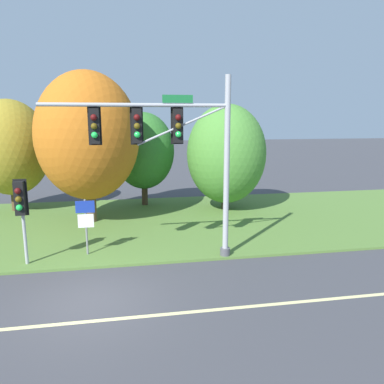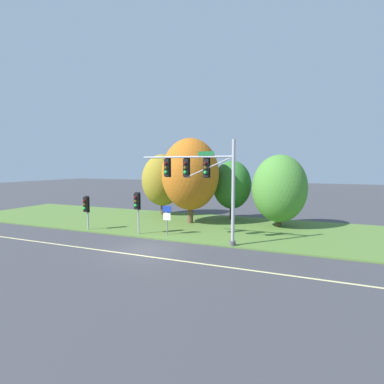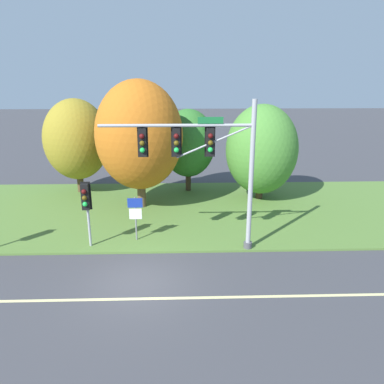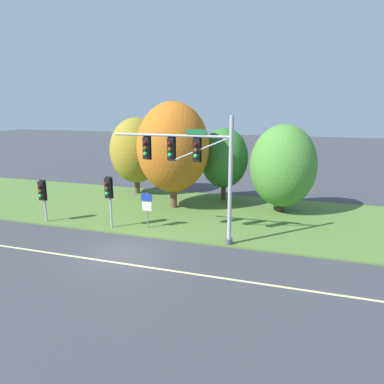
# 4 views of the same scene
# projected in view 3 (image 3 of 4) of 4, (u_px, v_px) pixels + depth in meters

# --- Properties ---
(ground_plane) EXTENTS (160.00, 160.00, 0.00)m
(ground_plane) POSITION_uv_depth(u_px,v_px,m) (138.00, 282.00, 15.08)
(ground_plane) COLOR #3D3D42
(lane_stripe) EXTENTS (36.00, 0.16, 0.01)m
(lane_stripe) POSITION_uv_depth(u_px,v_px,m) (135.00, 299.00, 13.94)
(lane_stripe) COLOR beige
(lane_stripe) RESTS_ON ground
(grass_verge) EXTENTS (48.00, 11.50, 0.10)m
(grass_verge) POSITION_uv_depth(u_px,v_px,m) (152.00, 210.00, 22.94)
(grass_verge) COLOR #517533
(grass_verge) RESTS_ON ground
(traffic_signal_mast) EXTENTS (6.87, 0.49, 6.92)m
(traffic_signal_mast) POSITION_uv_depth(u_px,v_px,m) (205.00, 156.00, 16.43)
(traffic_signal_mast) COLOR #9EA0A5
(traffic_signal_mast) RESTS_ON grass_verge
(pedestrian_signal_near_kerb) EXTENTS (0.46, 0.55, 3.22)m
(pedestrian_signal_near_kerb) POSITION_uv_depth(u_px,v_px,m) (86.00, 201.00, 17.20)
(pedestrian_signal_near_kerb) COLOR #9EA0A5
(pedestrian_signal_near_kerb) RESTS_ON grass_verge
(route_sign_post) EXTENTS (0.73, 0.08, 2.24)m
(route_sign_post) POSITION_uv_depth(u_px,v_px,m) (135.00, 213.00, 18.27)
(route_sign_post) COLOR slate
(route_sign_post) RESTS_ON grass_verge
(tree_nearest_road) EXTENTS (4.38, 4.38, 6.42)m
(tree_nearest_road) POSITION_uv_depth(u_px,v_px,m) (76.00, 140.00, 25.37)
(tree_nearest_road) COLOR #4C3823
(tree_nearest_road) RESTS_ON grass_verge
(tree_left_of_mast) EXTENTS (5.19, 5.19, 7.69)m
(tree_left_of_mast) POSITION_uv_depth(u_px,v_px,m) (139.00, 136.00, 22.15)
(tree_left_of_mast) COLOR brown
(tree_left_of_mast) RESTS_ON grass_verge
(tree_behind_signpost) EXTENTS (3.74, 3.74, 5.71)m
(tree_behind_signpost) POSITION_uv_depth(u_px,v_px,m) (188.00, 143.00, 25.74)
(tree_behind_signpost) COLOR #423021
(tree_behind_signpost) RESTS_ON grass_verge
(tree_mid_verge) EXTENTS (4.61, 4.61, 6.16)m
(tree_mid_verge) POSITION_uv_depth(u_px,v_px,m) (262.00, 150.00, 24.03)
(tree_mid_verge) COLOR #423021
(tree_mid_verge) RESTS_ON grass_verge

